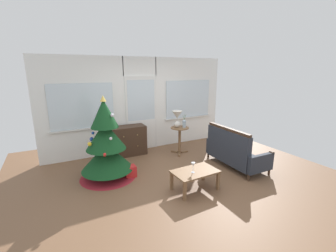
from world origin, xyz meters
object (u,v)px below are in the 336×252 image
(settee_sofa, at_px, (233,151))
(gift_box, at_px, (130,171))
(flower_vase, at_px, (184,123))
(wine_glass, at_px, (193,165))
(side_table, at_px, (180,135))
(christmas_tree, at_px, (106,147))
(coffee_table, at_px, (195,174))
(table_lamp, at_px, (177,117))
(dresser_cabinet, at_px, (128,141))

(settee_sofa, bearing_deg, gift_box, 164.64)
(settee_sofa, height_order, gift_box, settee_sofa)
(flower_vase, xyz_separation_m, wine_glass, (-0.88, -1.76, -0.32))
(side_table, relative_size, wine_glass, 3.74)
(christmas_tree, height_order, coffee_table, christmas_tree)
(coffee_table, height_order, wine_glass, wine_glass)
(gift_box, bearing_deg, side_table, 23.31)
(coffee_table, bearing_deg, gift_box, 130.07)
(coffee_table, relative_size, wine_glass, 4.42)
(christmas_tree, bearing_deg, table_lamp, 15.43)
(dresser_cabinet, xyz_separation_m, side_table, (1.25, -0.55, 0.13))
(dresser_cabinet, relative_size, table_lamp, 2.06)
(dresser_cabinet, height_order, flower_vase, flower_vase)
(flower_vase, distance_m, wine_glass, 2.00)
(side_table, bearing_deg, coffee_table, -111.75)
(coffee_table, bearing_deg, flower_vase, 64.79)
(dresser_cabinet, bearing_deg, christmas_tree, -127.09)
(table_lamp, relative_size, flower_vase, 1.26)
(side_table, xyz_separation_m, gift_box, (-1.62, -0.70, -0.40))
(side_table, distance_m, flower_vase, 0.35)
(dresser_cabinet, height_order, wine_glass, dresser_cabinet)
(settee_sofa, bearing_deg, coffee_table, -161.63)
(coffee_table, distance_m, wine_glass, 0.21)
(table_lamp, relative_size, coffee_table, 0.51)
(christmas_tree, distance_m, settee_sofa, 2.85)
(dresser_cabinet, bearing_deg, settee_sofa, -44.62)
(christmas_tree, bearing_deg, dresser_cabinet, 52.91)
(christmas_tree, relative_size, dresser_cabinet, 1.91)
(side_table, height_order, table_lamp, table_lamp)
(coffee_table, xyz_separation_m, gift_box, (-0.91, 1.08, -0.21))
(christmas_tree, bearing_deg, side_table, 13.95)
(flower_vase, relative_size, gift_box, 1.50)
(dresser_cabinet, relative_size, coffee_table, 1.05)
(flower_vase, bearing_deg, coffee_table, -115.21)
(dresser_cabinet, relative_size, settee_sofa, 0.61)
(dresser_cabinet, distance_m, flower_vase, 1.55)
(wine_glass, bearing_deg, side_table, 66.70)
(gift_box, bearing_deg, flower_vase, 20.36)
(dresser_cabinet, bearing_deg, gift_box, -106.84)
(dresser_cabinet, height_order, side_table, dresser_cabinet)
(dresser_cabinet, distance_m, settee_sofa, 2.68)
(dresser_cabinet, distance_m, wine_glass, 2.42)
(christmas_tree, distance_m, coffee_table, 1.88)
(table_lamp, bearing_deg, dresser_cabinet, 156.56)
(flower_vase, bearing_deg, christmas_tree, -168.20)
(table_lamp, bearing_deg, side_table, -33.69)
(christmas_tree, height_order, dresser_cabinet, christmas_tree)
(settee_sofa, height_order, side_table, settee_sofa)
(christmas_tree, xyz_separation_m, coffee_table, (1.34, -1.28, -0.34))
(wine_glass, bearing_deg, coffee_table, 26.53)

